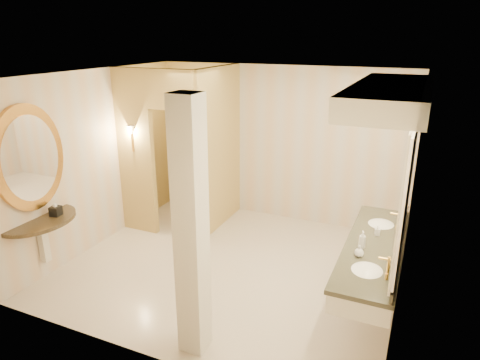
% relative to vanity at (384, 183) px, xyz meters
% --- Properties ---
extents(floor, '(4.50, 4.50, 0.00)m').
position_rel_vanity_xyz_m(floor, '(-1.98, 0.25, -1.63)').
color(floor, beige).
rests_on(floor, ground).
extents(ceiling, '(4.50, 4.50, 0.00)m').
position_rel_vanity_xyz_m(ceiling, '(-1.98, 0.25, 1.07)').
color(ceiling, white).
rests_on(ceiling, wall_back).
extents(wall_back, '(4.50, 0.02, 2.70)m').
position_rel_vanity_xyz_m(wall_back, '(-1.98, 2.25, -0.28)').
color(wall_back, beige).
rests_on(wall_back, floor).
extents(wall_front, '(4.50, 0.02, 2.70)m').
position_rel_vanity_xyz_m(wall_front, '(-1.98, -1.75, -0.28)').
color(wall_front, beige).
rests_on(wall_front, floor).
extents(wall_left, '(0.02, 4.00, 2.70)m').
position_rel_vanity_xyz_m(wall_left, '(-4.23, 0.25, -0.28)').
color(wall_left, beige).
rests_on(wall_left, floor).
extents(wall_right, '(0.02, 4.00, 2.70)m').
position_rel_vanity_xyz_m(wall_right, '(0.27, 0.25, -0.28)').
color(wall_right, beige).
rests_on(wall_right, floor).
extents(toilet_closet, '(1.50, 1.55, 2.70)m').
position_rel_vanity_xyz_m(toilet_closet, '(-3.09, 1.22, -0.24)').
color(toilet_closet, tan).
rests_on(toilet_closet, floor).
extents(wall_sconce, '(0.14, 0.14, 0.42)m').
position_rel_vanity_xyz_m(wall_sconce, '(-3.90, 0.68, 0.10)').
color(wall_sconce, gold).
rests_on(wall_sconce, toilet_closet).
extents(vanity, '(0.75, 2.48, 2.09)m').
position_rel_vanity_xyz_m(vanity, '(0.00, 0.00, 0.00)').
color(vanity, silver).
rests_on(vanity, floor).
extents(console_shelf, '(1.06, 1.06, 1.98)m').
position_rel_vanity_xyz_m(console_shelf, '(-4.19, -1.03, -0.28)').
color(console_shelf, black).
rests_on(console_shelf, floor).
extents(pillar, '(0.27, 0.27, 2.70)m').
position_rel_vanity_xyz_m(pillar, '(-1.63, -1.42, -0.28)').
color(pillar, silver).
rests_on(pillar, floor).
extents(tissue_box, '(0.15, 0.15, 0.13)m').
position_rel_vanity_xyz_m(tissue_box, '(-4.05, -0.86, -0.69)').
color(tissue_box, black).
rests_on(tissue_box, console_shelf).
extents(toilet, '(0.53, 0.78, 0.73)m').
position_rel_vanity_xyz_m(toilet, '(-3.29, 1.95, -1.26)').
color(toilet, white).
rests_on(toilet, floor).
extents(soap_bottle_a, '(0.07, 0.07, 0.13)m').
position_rel_vanity_xyz_m(soap_bottle_a, '(-0.04, 0.26, -0.69)').
color(soap_bottle_a, beige).
rests_on(soap_bottle_a, vanity).
extents(soap_bottle_b, '(0.13, 0.13, 0.13)m').
position_rel_vanity_xyz_m(soap_bottle_b, '(-0.15, -0.36, -0.69)').
color(soap_bottle_b, silver).
rests_on(soap_bottle_b, vanity).
extents(soap_bottle_c, '(0.10, 0.10, 0.21)m').
position_rel_vanity_xyz_m(soap_bottle_c, '(-0.16, -0.15, -0.65)').
color(soap_bottle_c, '#C6B28C').
rests_on(soap_bottle_c, vanity).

